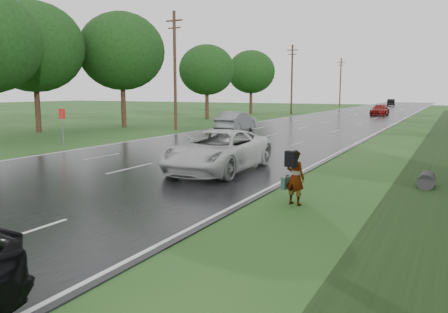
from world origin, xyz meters
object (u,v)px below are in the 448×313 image
at_px(white_pickup, 218,151).
at_px(silver_sedan, 236,121).
at_px(pedestrian, 294,177).
at_px(road_sign, 62,120).

relative_size(white_pickup, silver_sedan, 1.22).
xyz_separation_m(white_pickup, silver_sedan, (-7.34, 16.52, -0.02)).
bearing_deg(pedestrian, white_pickup, -22.72).
bearing_deg(silver_sedan, white_pickup, 111.74).
relative_size(road_sign, silver_sedan, 0.46).
xyz_separation_m(pedestrian, silver_sedan, (-11.89, 20.15, 0.02)).
bearing_deg(pedestrian, silver_sedan, -43.57).
xyz_separation_m(road_sign, pedestrian, (16.68, -6.38, -0.80)).
bearing_deg(road_sign, silver_sedan, 70.81).
distance_m(road_sign, pedestrian, 17.87).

